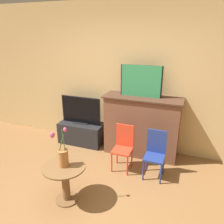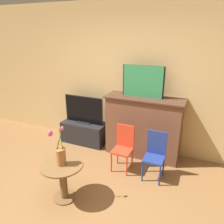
# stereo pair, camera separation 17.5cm
# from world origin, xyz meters

# --- Properties ---
(ground_plane) EXTENTS (14.00, 14.00, 0.00)m
(ground_plane) POSITION_xyz_m (0.00, 0.00, 0.00)
(ground_plane) COLOR olive
(wall_back) EXTENTS (8.00, 0.06, 2.70)m
(wall_back) POSITION_xyz_m (0.00, 2.13, 1.35)
(wall_back) COLOR tan
(wall_back) RESTS_ON ground
(fireplace_mantel) EXTENTS (1.37, 0.48, 1.11)m
(fireplace_mantel) POSITION_xyz_m (0.38, 1.88, 0.57)
(fireplace_mantel) COLOR brown
(fireplace_mantel) RESTS_ON ground
(painting) EXTENTS (0.72, 0.03, 0.54)m
(painting) POSITION_xyz_m (0.33, 1.88, 1.38)
(painting) COLOR black
(painting) RESTS_ON fireplace_mantel
(tv_stand) EXTENTS (0.90, 0.43, 0.43)m
(tv_stand) POSITION_xyz_m (-0.85, 1.87, 0.22)
(tv_stand) COLOR #232326
(tv_stand) RESTS_ON ground
(tv_monitor) EXTENTS (0.83, 0.12, 0.55)m
(tv_monitor) POSITION_xyz_m (-0.85, 1.87, 0.70)
(tv_monitor) COLOR black
(tv_monitor) RESTS_ON tv_stand
(chair_red) EXTENTS (0.30, 0.30, 0.76)m
(chair_red) POSITION_xyz_m (0.22, 1.32, 0.42)
(chair_red) COLOR red
(chair_red) RESTS_ON ground
(chair_blue) EXTENTS (0.30, 0.30, 0.76)m
(chair_blue) POSITION_xyz_m (0.74, 1.29, 0.42)
(chair_blue) COLOR navy
(chair_blue) RESTS_ON ground
(side_table) EXTENTS (0.57, 0.57, 0.54)m
(side_table) POSITION_xyz_m (-0.27, 0.31, 0.35)
(side_table) COLOR brown
(side_table) RESTS_ON ground
(vase_tulips) EXTENTS (0.21, 0.13, 0.54)m
(vase_tulips) POSITION_xyz_m (-0.28, 0.31, 0.70)
(vase_tulips) COLOR #AD6B38
(vase_tulips) RESTS_ON side_table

